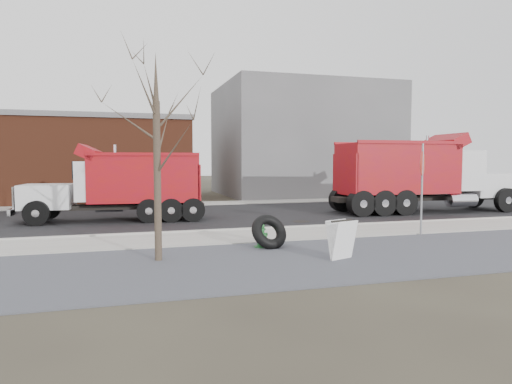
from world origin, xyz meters
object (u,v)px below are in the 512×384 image
object	(u,v)px
fire_hydrant	(261,236)
stop_sign	(422,174)
sandwich_board	(341,239)
dump_truck_red_a	(419,173)
truck_tire	(269,232)
dump_truck_red_b	(123,183)

from	to	relation	value
fire_hydrant	stop_sign	bearing A→B (deg)	-12.10
stop_sign	sandwich_board	xyz separation A→B (m)	(-4.33, -2.69, -1.56)
dump_truck_red_a	fire_hydrant	bearing A→B (deg)	-144.05
truck_tire	dump_truck_red_b	distance (m)	8.48
truck_tire	stop_sign	distance (m)	5.87
sandwich_board	truck_tire	bearing A→B (deg)	101.74
stop_sign	sandwich_board	size ratio (longest dim) A/B	3.06
fire_hydrant	dump_truck_red_b	xyz separation A→B (m)	(-3.81, 7.29, 1.26)
truck_tire	dump_truck_red_a	size ratio (longest dim) A/B	0.13
truck_tire	stop_sign	size ratio (longest dim) A/B	0.40
truck_tire	dump_truck_red_a	xyz separation A→B (m)	(9.88, 6.71, 1.45)
fire_hydrant	sandwich_board	xyz separation A→B (m)	(1.50, -2.12, 0.19)
truck_tire	dump_truck_red_a	world-z (taller)	dump_truck_red_a
dump_truck_red_a	dump_truck_red_b	bearing A→B (deg)	179.94
fire_hydrant	truck_tire	world-z (taller)	truck_tire
dump_truck_red_a	dump_truck_red_b	world-z (taller)	dump_truck_red_a
sandwich_board	dump_truck_red_b	xyz separation A→B (m)	(-5.30, 9.41, 1.07)
dump_truck_red_a	stop_sign	bearing A→B (deg)	-122.54
truck_tire	dump_truck_red_b	world-z (taller)	dump_truck_red_b
truck_tire	sandwich_board	size ratio (longest dim) A/B	1.23
fire_hydrant	dump_truck_red_a	world-z (taller)	dump_truck_red_a
stop_sign	dump_truck_red_a	bearing A→B (deg)	33.96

